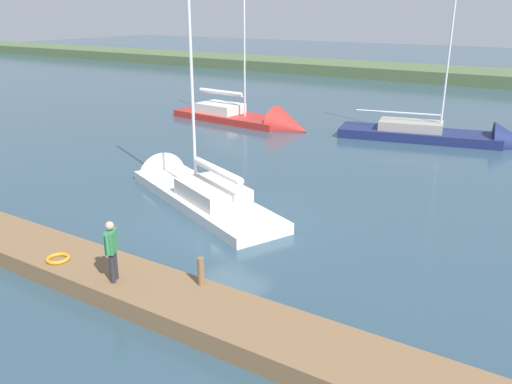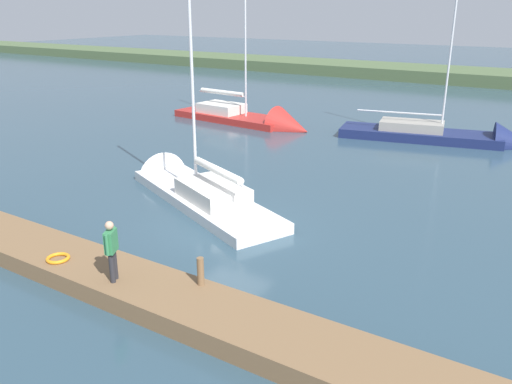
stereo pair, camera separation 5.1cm
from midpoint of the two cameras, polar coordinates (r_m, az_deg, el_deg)
ground_plane at (r=18.61m, az=-3.18°, el=-3.64°), size 200.00×200.00×0.00m
far_shoreline at (r=59.64m, az=22.91°, el=10.87°), size 180.00×8.00×2.40m
dock_pier at (r=15.01m, az=-14.96°, el=-9.19°), size 23.97×1.96×0.52m
mooring_post_near at (r=13.66m, az=-6.09°, el=-8.54°), size 0.18×0.18×0.76m
life_ring_buoy at (r=15.99m, az=-20.74°, el=-6.75°), size 0.66×0.66×0.10m
sailboat_outer_mooring at (r=22.18m, az=-7.92°, el=0.49°), size 10.31×6.26×11.78m
sailboat_mid_channel at (r=32.17m, az=20.32°, el=5.38°), size 10.98×4.71×12.29m
sailboat_near_dock at (r=34.82m, az=-0.13°, el=7.61°), size 10.48×3.59×12.80m
person_on_dock at (r=14.02m, az=-15.47°, el=-5.78°), size 0.40×0.58×1.67m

